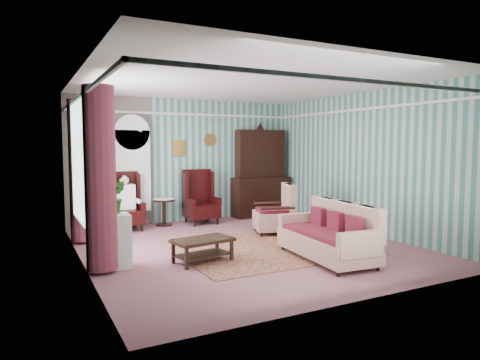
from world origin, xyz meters
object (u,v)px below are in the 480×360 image
nest_table (323,214)px  coffee_table (203,250)px  wingback_left (125,201)px  round_side_table (164,212)px  bookcase (132,177)px  sofa (326,231)px  seated_woman (125,203)px  plant_stand (111,242)px  wingback_right (201,197)px  dresser_hutch (261,170)px  floral_armchair (274,207)px

nest_table → coffee_table: nest_table is taller
wingback_left → round_side_table: (0.90, 0.15, -0.33)m
bookcase → sofa: bearing=-63.6°
round_side_table → nest_table: bearing=-28.2°
seated_woman → plant_stand: 2.87m
bookcase → seated_woman: (-0.25, -0.39, -0.53)m
wingback_right → sofa: size_ratio=0.68×
dresser_hutch → plant_stand: size_ratio=2.95×
plant_stand → floral_armchair: 3.61m
round_side_table → nest_table: (3.17, -1.70, -0.03)m
wingback_left → plant_stand: wingback_left is taller
sofa → coffee_table: sofa is taller
wingback_left → dresser_hutch: bearing=4.4°
dresser_hutch → seated_woman: bearing=-175.6°
dresser_hutch → wingback_left: dresser_hutch is taller
wingback_left → round_side_table: wingback_left is taller
bookcase → floral_armchair: (2.40, -2.11, -0.57)m
sofa → bookcase: bearing=31.3°
wingback_left → floral_armchair: bearing=-32.9°
bookcase → sofa: (2.09, -4.21, -0.67)m
plant_stand → sofa: sofa is taller
nest_table → round_side_table: bearing=151.8°
coffee_table → bookcase: bearing=94.7°
dresser_hutch → seated_woman: size_ratio=2.00×
coffee_table → round_side_table: bearing=83.4°
bookcase → wingback_right: size_ratio=1.79×
plant_stand → bookcase: bearing=71.5°
wingback_right → seated_woman: bearing=180.0°
sofa → dresser_hutch: bearing=-11.0°
seated_woman → coffee_table: 3.13m
dresser_hutch → floral_armchair: size_ratio=2.16×
wingback_left → seated_woman: (0.00, 0.00, -0.04)m
plant_stand → seated_woman: bearing=73.8°
nest_table → sofa: bearing=-127.3°
wingback_left → coffee_table: wingback_left is taller
dresser_hutch → wingback_right: 1.86m
bookcase → plant_stand: bearing=-108.5°
nest_table → wingback_right: bearing=146.3°
wingback_left → nest_table: size_ratio=2.31×
wingback_right → round_side_table: wingback_right is taller
dresser_hutch → round_side_table: 2.75m
seated_woman → sofa: 4.48m
nest_table → sofa: (-1.73, -2.27, 0.18)m
plant_stand → sofa: 3.32m
floral_armchair → round_side_table: bearing=61.9°
wingback_right → bookcase: bearing=165.4°
round_side_table → wingback_right: bearing=-10.0°
wingback_left → plant_stand: size_ratio=1.56×
coffee_table → wingback_left: bearing=99.8°
round_side_table → floral_armchair: floral_armchair is taller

